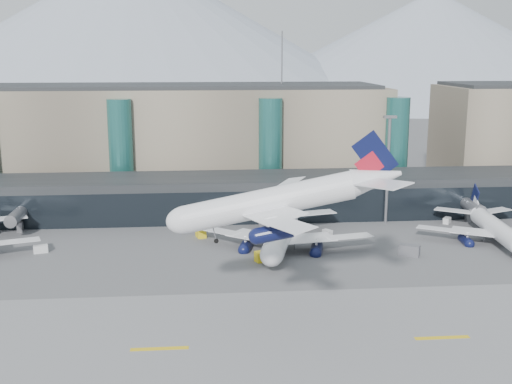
% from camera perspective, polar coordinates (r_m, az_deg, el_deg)
% --- Properties ---
extents(ground, '(900.00, 900.00, 0.00)m').
position_cam_1_polar(ground, '(106.03, 2.94, -9.80)').
color(ground, '#515154').
rests_on(ground, ground).
extents(runway_strip, '(400.00, 40.00, 0.04)m').
position_cam_1_polar(runway_strip, '(92.45, 4.24, -13.26)').
color(runway_strip, slate).
rests_on(runway_strip, ground).
extents(runway_markings, '(128.00, 1.00, 0.02)m').
position_cam_1_polar(runway_markings, '(92.44, 4.24, -13.24)').
color(runway_markings, gold).
rests_on(runway_markings, ground).
extents(concourse, '(170.00, 27.00, 10.00)m').
position_cam_1_polar(concourse, '(159.48, 0.11, -0.35)').
color(concourse, black).
rests_on(concourse, ground).
extents(terminal_main, '(130.00, 30.00, 31.00)m').
position_cam_1_polar(terminal_main, '(189.19, -8.35, 4.74)').
color(terminal_main, gray).
rests_on(terminal_main, ground).
extents(teal_towers, '(116.40, 19.40, 46.00)m').
position_cam_1_polar(teal_towers, '(173.23, -5.32, 3.66)').
color(teal_towers, '#23625E').
rests_on(teal_towers, ground).
extents(mountain_ridge, '(910.00, 400.00, 110.00)m').
position_cam_1_polar(mountain_ridge, '(478.25, -1.45, 12.98)').
color(mountain_ridge, gray).
rests_on(mountain_ridge, ground).
extents(lightmast_mid, '(3.00, 1.20, 25.60)m').
position_cam_1_polar(lightmast_mid, '(153.87, 11.66, 2.52)').
color(lightmast_mid, slate).
rests_on(lightmast_mid, ground).
extents(hero_jet, '(36.17, 36.35, 11.78)m').
position_cam_1_polar(hero_jet, '(93.17, 3.15, 0.01)').
color(hero_jet, white).
rests_on(hero_jet, ground).
extents(jet_parked_mid, '(38.14, 39.43, 12.66)m').
position_cam_1_polar(jet_parked_mid, '(134.67, 2.43, -2.81)').
color(jet_parked_mid, white).
rests_on(jet_parked_mid, ground).
extents(jet_parked_right, '(34.27, 33.88, 11.08)m').
position_cam_1_polar(jet_parked_right, '(148.43, 20.23, -2.39)').
color(jet_parked_right, white).
rests_on(jet_parked_right, ground).
extents(veh_a, '(3.15, 2.31, 1.58)m').
position_cam_1_polar(veh_a, '(138.01, -18.60, -4.81)').
color(veh_a, silver).
rests_on(veh_a, ground).
extents(veh_b, '(2.48, 3.33, 1.72)m').
position_cam_1_polar(veh_b, '(142.14, -4.93, -3.68)').
color(veh_b, gold).
rests_on(veh_b, ground).
extents(veh_c, '(4.53, 3.77, 2.22)m').
position_cam_1_polar(veh_c, '(132.51, 13.48, -5.06)').
color(veh_c, '#515257').
rests_on(veh_c, ground).
extents(veh_d, '(2.58, 2.81, 1.43)m').
position_cam_1_polar(veh_d, '(159.55, 16.62, -2.44)').
color(veh_d, silver).
rests_on(veh_d, ground).
extents(veh_g, '(2.28, 2.46, 1.25)m').
position_cam_1_polar(veh_g, '(143.96, 6.37, -3.60)').
color(veh_g, silver).
rests_on(veh_g, ground).
extents(veh_h, '(4.09, 3.08, 2.02)m').
position_cam_1_polar(veh_h, '(125.65, 0.76, -5.72)').
color(veh_h, gold).
rests_on(veh_h, ground).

